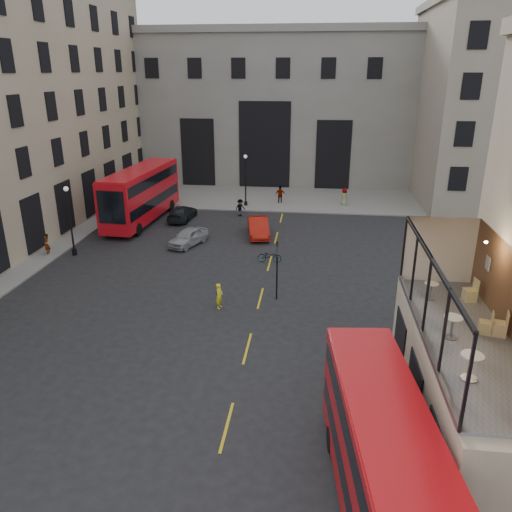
# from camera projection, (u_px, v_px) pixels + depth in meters

# --- Properties ---
(ground) EXTENTS (140.00, 140.00, 0.00)m
(ground) POSITION_uv_depth(u_px,v_px,m) (277.00, 431.00, 19.55)
(ground) COLOR black
(ground) RESTS_ON ground
(host_frontage) EXTENTS (3.00, 11.00, 4.50)m
(host_frontage) POSITION_uv_depth(u_px,v_px,m) (457.00, 395.00, 18.03)
(host_frontage) COLOR tan
(host_frontage) RESTS_ON ground
(cafe_floor) EXTENTS (3.00, 10.00, 0.10)m
(cafe_floor) POSITION_uv_depth(u_px,v_px,m) (466.00, 339.00, 17.23)
(cafe_floor) COLOR slate
(cafe_floor) RESTS_ON host_frontage
(gateway) EXTENTS (35.00, 10.60, 18.00)m
(gateway) POSITION_uv_depth(u_px,v_px,m) (269.00, 104.00, 61.47)
(gateway) COLOR gray
(gateway) RESTS_ON ground
(building_right) EXTENTS (16.60, 18.60, 20.00)m
(building_right) POSITION_uv_depth(u_px,v_px,m) (505.00, 100.00, 50.86)
(building_right) COLOR gray
(building_right) RESTS_ON ground
(pavement_far) EXTENTS (40.00, 12.00, 0.12)m
(pavement_far) POSITION_uv_depth(u_px,v_px,m) (251.00, 197.00, 55.55)
(pavement_far) COLOR slate
(pavement_far) RESTS_ON ground
(traffic_light_near) EXTENTS (0.16, 0.20, 3.80)m
(traffic_light_near) POSITION_uv_depth(u_px,v_px,m) (277.00, 263.00, 29.98)
(traffic_light_near) COLOR black
(traffic_light_near) RESTS_ON ground
(traffic_light_far) EXTENTS (0.16, 0.20, 3.80)m
(traffic_light_far) POSITION_uv_depth(u_px,v_px,m) (141.00, 194.00, 46.43)
(traffic_light_far) COLOR black
(traffic_light_far) RESTS_ON ground
(street_lamp_a) EXTENTS (0.36, 0.36, 5.33)m
(street_lamp_a) POSITION_uv_depth(u_px,v_px,m) (71.00, 225.00, 37.36)
(street_lamp_a) COLOR black
(street_lamp_a) RESTS_ON ground
(street_lamp_b) EXTENTS (0.36, 0.36, 5.33)m
(street_lamp_b) POSITION_uv_depth(u_px,v_px,m) (246.00, 184.00, 51.01)
(street_lamp_b) COLOR black
(street_lamp_b) RESTS_ON ground
(bus_near) EXTENTS (3.48, 10.65, 4.17)m
(bus_near) POSITION_uv_depth(u_px,v_px,m) (386.00, 468.00, 14.61)
(bus_near) COLOR #A70B10
(bus_near) RESTS_ON ground
(bus_far) EXTENTS (3.58, 12.49, 4.92)m
(bus_far) POSITION_uv_depth(u_px,v_px,m) (141.00, 192.00, 45.84)
(bus_far) COLOR red
(bus_far) RESTS_ON ground
(car_a) EXTENTS (3.02, 4.34, 1.37)m
(car_a) POSITION_uv_depth(u_px,v_px,m) (188.00, 237.00, 40.12)
(car_a) COLOR gray
(car_a) RESTS_ON ground
(car_b) EXTENTS (2.47, 4.92, 1.55)m
(car_b) POSITION_uv_depth(u_px,v_px,m) (258.00, 227.00, 42.33)
(car_b) COLOR #AD150A
(car_b) RESTS_ON ground
(car_c) EXTENTS (2.16, 4.72, 1.34)m
(car_c) POSITION_uv_depth(u_px,v_px,m) (182.00, 213.00, 46.92)
(car_c) COLOR black
(car_c) RESTS_ON ground
(bicycle) EXTENTS (1.73, 0.61, 0.91)m
(bicycle) POSITION_uv_depth(u_px,v_px,m) (270.00, 256.00, 36.67)
(bicycle) COLOR gray
(bicycle) RESTS_ON ground
(cyclist) EXTENTS (0.48, 0.63, 1.56)m
(cyclist) POSITION_uv_depth(u_px,v_px,m) (219.00, 296.00, 29.43)
(cyclist) COLOR #FFF21A
(cyclist) RESTS_ON ground
(pedestrian_a) EXTENTS (1.10, 0.97, 1.91)m
(pedestrian_a) POSITION_uv_depth(u_px,v_px,m) (106.00, 217.00, 44.51)
(pedestrian_a) COLOR gray
(pedestrian_a) RESTS_ON ground
(pedestrian_b) EXTENTS (1.21, 1.17, 1.66)m
(pedestrian_b) POSITION_uv_depth(u_px,v_px,m) (240.00, 208.00, 48.09)
(pedestrian_b) COLOR gray
(pedestrian_b) RESTS_ON ground
(pedestrian_c) EXTENTS (1.16, 0.56, 1.91)m
(pedestrian_c) POSITION_uv_depth(u_px,v_px,m) (280.00, 195.00, 52.51)
(pedestrian_c) COLOR gray
(pedestrian_c) RESTS_ON ground
(pedestrian_d) EXTENTS (1.01, 1.08, 1.85)m
(pedestrian_d) POSITION_uv_depth(u_px,v_px,m) (344.00, 197.00, 51.78)
(pedestrian_d) COLOR gray
(pedestrian_d) RESTS_ON ground
(pedestrian_e) EXTENTS (0.52, 0.69, 1.70)m
(pedestrian_e) POSITION_uv_depth(u_px,v_px,m) (47.00, 245.00, 37.85)
(pedestrian_e) COLOR gray
(pedestrian_e) RESTS_ON ground
(cafe_table_near) EXTENTS (0.67, 0.67, 0.83)m
(cafe_table_near) POSITION_uv_depth(u_px,v_px,m) (471.00, 363.00, 14.73)
(cafe_table_near) COLOR beige
(cafe_table_near) RESTS_ON cafe_floor
(cafe_table_mid) EXTENTS (0.64, 0.64, 0.80)m
(cafe_table_mid) POSITION_uv_depth(u_px,v_px,m) (453.00, 324.00, 17.06)
(cafe_table_mid) COLOR white
(cafe_table_mid) RESTS_ON cafe_floor
(cafe_table_far) EXTENTS (0.55, 0.55, 0.69)m
(cafe_table_far) POSITION_uv_depth(u_px,v_px,m) (431.00, 288.00, 20.00)
(cafe_table_far) COLOR silver
(cafe_table_far) RESTS_ON cafe_floor
(cafe_chair_b) EXTENTS (0.51, 0.51, 0.84)m
(cafe_chair_b) POSITION_uv_depth(u_px,v_px,m) (485.00, 327.00, 17.44)
(cafe_chair_b) COLOR tan
(cafe_chair_b) RESTS_ON cafe_floor
(cafe_chair_c) EXTENTS (0.55, 0.55, 0.91)m
(cafe_chair_c) POSITION_uv_depth(u_px,v_px,m) (500.00, 328.00, 17.31)
(cafe_chair_c) COLOR #D5B37B
(cafe_chair_c) RESTS_ON cafe_floor
(cafe_chair_d) EXTENTS (0.53, 0.53, 0.92)m
(cafe_chair_d) POSITION_uv_depth(u_px,v_px,m) (470.00, 294.00, 19.92)
(cafe_chair_d) COLOR #D4BF7A
(cafe_chair_d) RESTS_ON cafe_floor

